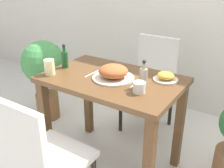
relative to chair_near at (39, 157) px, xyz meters
name	(u,v)px	position (x,y,z in m)	size (l,w,h in m)	color
ground_plane	(112,162)	(0.05, 0.67, -0.49)	(16.00, 16.00, 0.00)	beige
dining_table	(112,95)	(0.05, 0.67, 0.12)	(0.97, 0.63, 0.75)	brown
chair_near	(39,157)	(0.00, 0.00, 0.00)	(0.42, 0.42, 0.88)	silver
chair_far	(151,79)	(0.04, 1.37, 0.00)	(0.42, 0.42, 0.88)	silver
food_plate	(113,73)	(0.07, 0.66, 0.30)	(0.29, 0.29, 0.10)	beige
side_plate	(166,77)	(0.38, 0.83, 0.29)	(0.17, 0.17, 0.06)	beige
drink_cup	(139,87)	(0.32, 0.56, 0.29)	(0.08, 0.08, 0.07)	silver
juice_glass	(50,67)	(-0.36, 0.48, 0.31)	(0.08, 0.08, 0.11)	beige
sauce_bottle	(143,77)	(0.30, 0.65, 0.33)	(0.05, 0.05, 0.19)	gray
condiment_bottle	(65,59)	(-0.37, 0.65, 0.33)	(0.05, 0.05, 0.19)	#194C23
fork_utensil	(93,73)	(-0.11, 0.66, 0.26)	(0.01, 0.19, 0.00)	silver
spoon_utensil	(136,84)	(0.24, 0.66, 0.26)	(0.02, 0.16, 0.00)	silver
potted_plant_left	(44,70)	(-0.91, 0.91, 0.04)	(0.42, 0.42, 0.83)	brown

